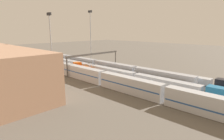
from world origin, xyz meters
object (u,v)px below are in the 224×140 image
at_px(train_on_track_5, 82,73).
at_px(light_mast_0, 90,30).
at_px(train_on_track_3, 91,68).
at_px(signal_gantry, 94,56).
at_px(train_on_track_1, 122,68).
at_px(train_on_track_2, 95,65).
at_px(light_mast_1, 50,35).
at_px(train_on_track_4, 81,70).

bearing_deg(train_on_track_5, light_mast_0, -44.94).
distance_m(train_on_track_3, signal_gantry, 6.04).
bearing_deg(light_mast_0, signal_gantry, 143.47).
bearing_deg(train_on_track_1, light_mast_0, -13.98).
distance_m(train_on_track_1, signal_gantry, 14.38).
bearing_deg(train_on_track_5, signal_gantry, -60.18).
bearing_deg(light_mast_0, train_on_track_5, 135.06).
bearing_deg(train_on_track_1, signal_gantry, 34.35).
bearing_deg(train_on_track_2, train_on_track_5, 121.38).
bearing_deg(light_mast_0, light_mast_1, 108.08).
xyz_separation_m(train_on_track_3, signal_gantry, (0.35, -2.50, 5.49)).
bearing_deg(train_on_track_1, train_on_track_2, 21.10).
xyz_separation_m(light_mast_0, signal_gantry, (-20.80, 15.41, -11.33)).
relative_size(train_on_track_1, train_on_track_5, 0.96).
bearing_deg(train_on_track_5, train_on_track_4, -34.85).
xyz_separation_m(train_on_track_1, light_mast_1, (21.74, 22.84, 14.89)).
bearing_deg(train_on_track_2, light_mast_1, 63.80).
height_order(train_on_track_3, train_on_track_5, train_on_track_5).
xyz_separation_m(train_on_track_2, train_on_track_5, (-9.15, 15.00, 0.00)).
distance_m(train_on_track_1, train_on_track_5, 20.37).
distance_m(train_on_track_5, train_on_track_4, 8.76).
height_order(train_on_track_5, light_mast_0, light_mast_0).
height_order(train_on_track_1, light_mast_0, light_mast_0).
bearing_deg(light_mast_1, train_on_track_1, -133.58).
xyz_separation_m(train_on_track_4, signal_gantry, (-0.02, -7.50, 5.40)).
bearing_deg(light_mast_1, light_mast_0, -71.92).
distance_m(train_on_track_2, light_mast_1, 24.52).
relative_size(train_on_track_3, train_on_track_4, 13.90).
height_order(train_on_track_1, light_mast_1, light_mast_1).
xyz_separation_m(train_on_track_4, light_mast_1, (10.75, 7.84, 14.80)).
distance_m(light_mast_1, signal_gantry, 20.97).
bearing_deg(train_on_track_4, train_on_track_2, -78.87).
relative_size(train_on_track_3, light_mast_0, 4.62).
bearing_deg(train_on_track_2, light_mast_0, -34.45).
bearing_deg(train_on_track_2, train_on_track_3, 115.00).
height_order(train_on_track_1, train_on_track_5, train_on_track_5).
bearing_deg(train_on_track_4, train_on_track_1, -126.23).
distance_m(train_on_track_5, light_mast_0, 42.73).
bearing_deg(train_on_track_5, train_on_track_3, -55.72).
xyz_separation_m(train_on_track_3, light_mast_0, (21.15, -17.91, 16.82)).
xyz_separation_m(train_on_track_1, train_on_track_5, (3.81, 20.00, 0.55)).
xyz_separation_m(train_on_track_3, train_on_track_4, (0.36, 5.00, 0.09)).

